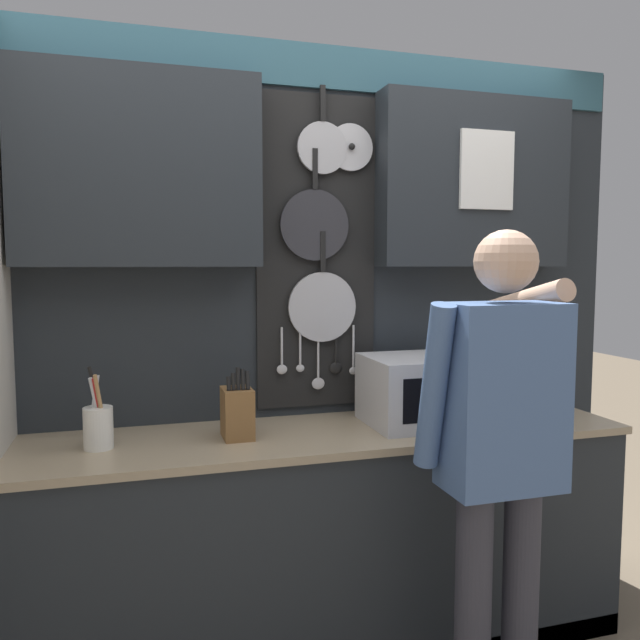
% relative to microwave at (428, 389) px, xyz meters
% --- Properties ---
extents(base_cabinet_counter, '(2.36, 0.59, 0.89)m').
position_rel_microwave_xyz_m(base_cabinet_counter, '(-0.42, -0.01, -0.59)').
color(base_cabinet_counter, '#23282D').
rests_on(base_cabinet_counter, ground_plane).
extents(back_wall_unit, '(2.93, 0.22, 2.45)m').
position_rel_microwave_xyz_m(back_wall_unit, '(-0.42, 0.26, 0.51)').
color(back_wall_unit, '#23282D').
rests_on(back_wall_unit, ground_plane).
extents(microwave, '(0.51, 0.38, 0.28)m').
position_rel_microwave_xyz_m(microwave, '(0.00, 0.00, 0.00)').
color(microwave, silver).
rests_on(microwave, base_cabinet_counter).
extents(knife_block, '(0.11, 0.15, 0.27)m').
position_rel_microwave_xyz_m(knife_block, '(-0.79, 0.00, -0.04)').
color(knife_block, brown).
rests_on(knife_block, base_cabinet_counter).
extents(utensil_crock, '(0.10, 0.10, 0.30)m').
position_rel_microwave_xyz_m(utensil_crock, '(-1.29, 0.00, -0.05)').
color(utensil_crock, white).
rests_on(utensil_crock, base_cabinet_counter).
extents(person, '(0.54, 0.65, 1.65)m').
position_rel_microwave_xyz_m(person, '(-0.02, -0.56, -0.04)').
color(person, '#383842').
rests_on(person, ground_plane).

